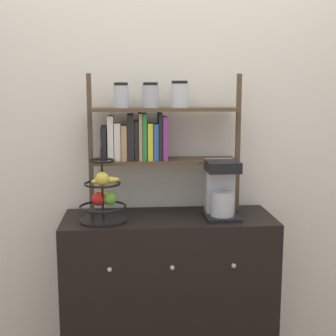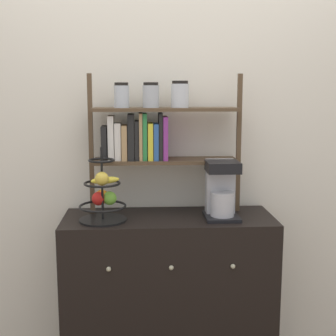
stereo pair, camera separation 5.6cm
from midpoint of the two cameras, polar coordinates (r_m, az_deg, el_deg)
wall_back at (r=2.70m, az=-0.99°, el=3.43°), size 7.00×0.05×2.60m
sideboard at (r=2.68m, az=-0.56°, el=-15.43°), size 1.13×0.45×0.91m
coffee_maker at (r=2.49m, az=5.86°, el=-2.56°), size 0.18×0.21×0.31m
fruit_stand at (r=2.44m, az=-8.59°, el=-3.49°), size 0.25×0.25×0.39m
shelf_hutch at (r=2.54m, az=-3.03°, el=4.50°), size 0.83×0.20×0.76m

